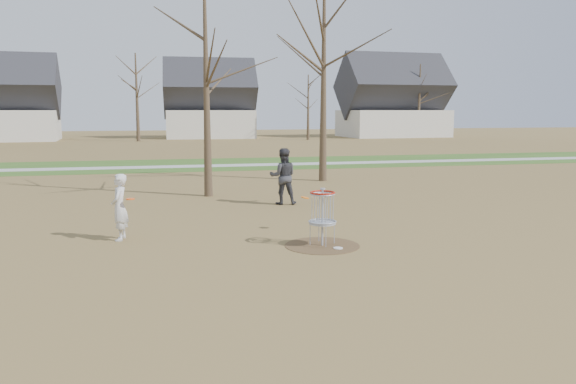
% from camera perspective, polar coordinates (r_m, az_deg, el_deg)
% --- Properties ---
extents(ground, '(160.00, 160.00, 0.00)m').
position_cam_1_polar(ground, '(13.49, 3.49, -5.46)').
color(ground, brown).
rests_on(ground, ground).
extents(green_band, '(160.00, 8.00, 0.01)m').
position_cam_1_polar(green_band, '(33.93, -6.44, 2.84)').
color(green_band, '#2D5119').
rests_on(green_band, ground).
extents(footpath, '(160.00, 1.50, 0.01)m').
position_cam_1_polar(footpath, '(32.94, -6.25, 2.70)').
color(footpath, '#9E9E99').
rests_on(footpath, green_band).
extents(dirt_circle, '(1.80, 1.80, 0.01)m').
position_cam_1_polar(dirt_circle, '(13.49, 3.49, -5.44)').
color(dirt_circle, '#47331E').
rests_on(dirt_circle, ground).
extents(player_standing, '(0.47, 0.65, 1.66)m').
position_cam_1_polar(player_standing, '(14.50, -16.74, -1.49)').
color(player_standing, silver).
rests_on(player_standing, ground).
extents(player_throwing, '(1.03, 0.85, 1.93)m').
position_cam_1_polar(player_throwing, '(19.21, -0.51, 1.61)').
color(player_throwing, '#333338').
rests_on(player_throwing, ground).
extents(disc_grounded, '(0.22, 0.22, 0.02)m').
position_cam_1_polar(disc_grounded, '(13.20, 5.10, -5.70)').
color(disc_grounded, white).
rests_on(disc_grounded, dirt_circle).
extents(discs_in_play, '(4.70, 0.39, 0.20)m').
position_cam_1_polar(discs_in_play, '(14.45, -6.39, -0.63)').
color(discs_in_play, orange).
rests_on(discs_in_play, ground).
extents(disc_golf_basket, '(0.64, 0.64, 1.35)m').
position_cam_1_polar(disc_golf_basket, '(13.30, 3.53, -1.64)').
color(disc_golf_basket, '#9EA3AD').
rests_on(disc_golf_basket, ground).
extents(bare_trees, '(52.62, 44.98, 9.00)m').
position_cam_1_polar(bare_trees, '(48.72, -6.38, 10.78)').
color(bare_trees, '#382B1E').
rests_on(bare_trees, ground).
extents(houses_row, '(56.51, 10.01, 7.26)m').
position_cam_1_polar(houses_row, '(65.62, -5.77, 8.55)').
color(houses_row, silver).
rests_on(houses_row, ground).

